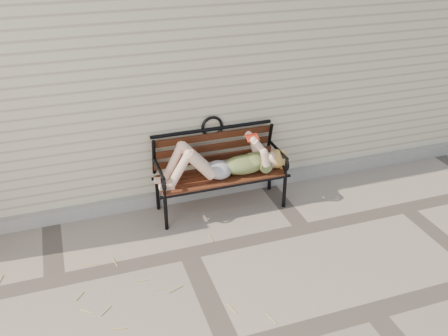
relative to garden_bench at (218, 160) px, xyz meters
name	(u,v)px	position (x,y,z in m)	size (l,w,h in m)	color
ground	(189,253)	(-0.56, -0.76, -0.55)	(80.00, 80.00, 0.00)	gray
house_wall	(125,30)	(-0.56, 2.24, 0.95)	(8.00, 4.00, 3.00)	beige
foundation_strip	(166,197)	(-0.56, 0.21, -0.48)	(8.00, 0.10, 0.15)	gray
garden_bench	(218,160)	(0.00, 0.00, 0.00)	(1.52, 0.60, 0.98)	black
reading_woman	(223,162)	(0.01, -0.12, 0.03)	(1.43, 0.32, 0.45)	#08293E
straw_scatter	(74,333)	(-1.69, -1.45, -0.54)	(2.63, 1.65, 0.01)	tan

